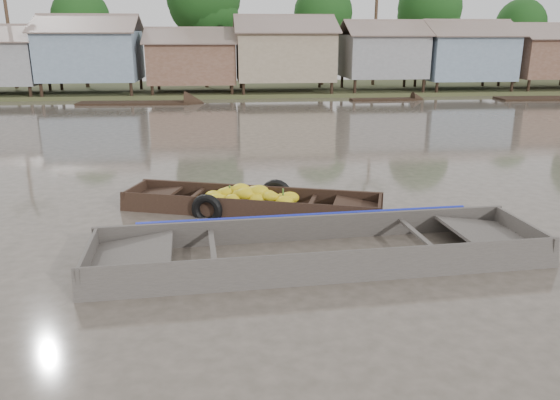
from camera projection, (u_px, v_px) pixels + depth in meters
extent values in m
plane|color=#463F36|center=(325.00, 258.00, 10.27)|extent=(120.00, 120.00, 0.00)
cube|color=#384723|center=(246.00, 90.00, 41.68)|extent=(120.00, 12.00, 0.50)
cube|color=brown|center=(2.00, 33.00, 36.75)|extent=(5.90, 2.79, 1.19)
cube|color=slate|center=(92.00, 56.00, 36.53)|extent=(6.20, 5.20, 3.20)
cube|color=brown|center=(83.00, 23.00, 34.60)|extent=(6.60, 3.02, 1.28)
cube|color=brown|center=(93.00, 24.00, 37.27)|extent=(6.60, 3.02, 1.28)
cube|color=brown|center=(193.00, 63.00, 37.34)|extent=(5.80, 4.60, 2.70)
cube|color=brown|center=(191.00, 35.00, 35.63)|extent=(6.20, 2.67, 1.14)
cube|color=brown|center=(192.00, 35.00, 38.00)|extent=(6.20, 2.67, 1.14)
cube|color=gray|center=(284.00, 56.00, 37.83)|extent=(6.50, 5.30, 3.30)
cube|color=brown|center=(287.00, 24.00, 35.86)|extent=(6.90, 3.08, 1.31)
cube|color=brown|center=(282.00, 24.00, 38.58)|extent=(6.90, 3.08, 1.31)
cube|color=gray|center=(382.00, 56.00, 38.54)|extent=(5.40, 4.70, 2.90)
cube|color=brown|center=(389.00, 28.00, 36.78)|extent=(5.80, 2.73, 1.17)
cube|color=brown|center=(379.00, 28.00, 39.19)|extent=(5.80, 2.73, 1.17)
cube|color=slate|center=(464.00, 57.00, 39.16)|extent=(6.00, 5.00, 3.10)
cube|color=brown|center=(475.00, 28.00, 37.30)|extent=(6.40, 2.90, 1.24)
cube|color=brown|center=(459.00, 28.00, 39.87)|extent=(6.40, 2.90, 1.24)
cube|color=brown|center=(549.00, 58.00, 39.82)|extent=(5.70, 4.90, 2.80)
cube|color=brown|center=(542.00, 31.00, 40.54)|extent=(6.10, 2.85, 1.21)
cylinder|color=#473323|center=(85.00, 57.00, 40.74)|extent=(0.28, 0.28, 4.90)
sphere|color=#153D13|center=(81.00, 18.00, 39.92)|extent=(4.20, 4.20, 4.20)
cylinder|color=#473323|center=(205.00, 47.00, 40.47)|extent=(0.28, 0.28, 6.30)
cylinder|color=#473323|center=(322.00, 54.00, 42.47)|extent=(0.28, 0.28, 5.25)
sphere|color=#153D13|center=(323.00, 13.00, 41.60)|extent=(4.50, 4.50, 4.50)
cylinder|color=#473323|center=(426.00, 52.00, 42.26)|extent=(0.28, 0.28, 5.60)
sphere|color=#153D13|center=(430.00, 8.00, 41.33)|extent=(4.80, 4.80, 4.80)
cylinder|color=#473323|center=(517.00, 58.00, 44.15)|extent=(0.28, 0.28, 4.55)
sphere|color=#153D13|center=(521.00, 24.00, 43.40)|extent=(3.90, 3.90, 3.90)
cylinder|color=#473323|center=(9.00, 28.00, 39.17)|extent=(0.24, 0.24, 9.00)
cylinder|color=#473323|center=(375.00, 35.00, 41.99)|extent=(0.24, 0.24, 8.00)
cube|color=black|center=(252.00, 213.00, 13.14)|extent=(6.09, 2.94, 0.08)
cube|color=black|center=(258.00, 196.00, 13.68)|extent=(5.91, 2.03, 0.57)
cube|color=black|center=(245.00, 212.00, 12.45)|extent=(5.91, 2.03, 0.57)
cube|color=black|center=(379.00, 212.00, 12.47)|extent=(0.47, 1.29, 0.54)
cube|color=black|center=(356.00, 207.00, 12.56)|extent=(1.35, 1.42, 0.21)
cube|color=black|center=(136.00, 196.00, 13.66)|extent=(0.47, 1.29, 0.54)
cube|color=black|center=(155.00, 195.00, 13.54)|extent=(1.35, 1.42, 0.21)
cube|color=black|center=(195.00, 195.00, 13.32)|extent=(0.49, 1.25, 0.05)
cube|color=black|center=(311.00, 203.00, 12.75)|extent=(0.49, 1.25, 0.05)
ellipsoid|color=yellow|center=(271.00, 197.00, 12.73)|extent=(0.45, 0.37, 0.24)
ellipsoid|color=yellow|center=(243.00, 191.00, 13.37)|extent=(0.45, 0.38, 0.24)
ellipsoid|color=yellow|center=(233.00, 199.00, 12.82)|extent=(0.44, 0.37, 0.23)
ellipsoid|color=yellow|center=(241.00, 195.00, 12.97)|extent=(0.53, 0.44, 0.28)
ellipsoid|color=yellow|center=(209.00, 206.00, 12.92)|extent=(0.46, 0.38, 0.24)
ellipsoid|color=yellow|center=(283.00, 199.00, 13.19)|extent=(0.50, 0.41, 0.26)
ellipsoid|color=yellow|center=(254.00, 190.00, 13.06)|extent=(0.44, 0.36, 0.23)
ellipsoid|color=yellow|center=(252.00, 206.00, 12.69)|extent=(0.46, 0.38, 0.24)
ellipsoid|color=yellow|center=(258.00, 191.00, 12.90)|extent=(0.59, 0.49, 0.31)
ellipsoid|color=yellow|center=(230.00, 193.00, 13.17)|extent=(0.57, 0.48, 0.30)
ellipsoid|color=yellow|center=(241.00, 189.00, 13.08)|extent=(0.54, 0.45, 0.29)
ellipsoid|color=yellow|center=(251.00, 193.00, 13.14)|extent=(0.55, 0.45, 0.29)
ellipsoid|color=yellow|center=(292.00, 209.00, 12.50)|extent=(0.48, 0.40, 0.25)
ellipsoid|color=yellow|center=(219.00, 204.00, 12.90)|extent=(0.56, 0.46, 0.29)
ellipsoid|color=yellow|center=(215.00, 197.00, 13.17)|extent=(0.58, 0.48, 0.30)
ellipsoid|color=yellow|center=(289.00, 198.00, 13.07)|extent=(0.56, 0.47, 0.30)
ellipsoid|color=yellow|center=(248.00, 194.00, 13.31)|extent=(0.47, 0.39, 0.25)
ellipsoid|color=yellow|center=(214.00, 196.00, 13.37)|extent=(0.52, 0.43, 0.28)
ellipsoid|color=yellow|center=(258.00, 199.00, 12.79)|extent=(0.50, 0.41, 0.26)
ellipsoid|color=yellow|center=(284.00, 202.00, 12.72)|extent=(0.53, 0.44, 0.28)
ellipsoid|color=yellow|center=(217.00, 200.00, 13.00)|extent=(0.57, 0.48, 0.30)
ellipsoid|color=yellow|center=(247.00, 193.00, 13.25)|extent=(0.51, 0.42, 0.27)
ellipsoid|color=yellow|center=(269.00, 196.00, 13.36)|extent=(0.48, 0.39, 0.25)
ellipsoid|color=yellow|center=(246.00, 194.00, 12.85)|extent=(0.54, 0.45, 0.29)
ellipsoid|color=yellow|center=(221.00, 200.00, 12.97)|extent=(0.51, 0.42, 0.27)
ellipsoid|color=yellow|center=(225.00, 193.00, 13.21)|extent=(0.49, 0.41, 0.26)
ellipsoid|color=yellow|center=(254.00, 196.00, 12.88)|extent=(0.51, 0.43, 0.27)
ellipsoid|color=yellow|center=(267.00, 196.00, 13.33)|extent=(0.49, 0.41, 0.26)
ellipsoid|color=yellow|center=(243.00, 193.00, 13.19)|extent=(0.51, 0.42, 0.27)
ellipsoid|color=yellow|center=(211.00, 201.00, 13.21)|extent=(0.44, 0.37, 0.23)
ellipsoid|color=yellow|center=(267.00, 196.00, 12.86)|extent=(0.53, 0.44, 0.28)
ellipsoid|color=yellow|center=(217.00, 203.00, 12.90)|extent=(0.56, 0.47, 0.30)
cylinder|color=#3F6626|center=(230.00, 190.00, 13.08)|extent=(0.04, 0.04, 0.20)
cylinder|color=#3F6626|center=(261.00, 191.00, 12.93)|extent=(0.04, 0.04, 0.20)
cylinder|color=#3F6626|center=(283.00, 193.00, 12.82)|extent=(0.04, 0.04, 0.20)
torus|color=black|center=(276.00, 195.00, 13.67)|extent=(0.84, 0.44, 0.82)
torus|color=black|center=(207.00, 210.00, 12.54)|extent=(0.77, 0.42, 0.75)
cube|color=#403B36|center=(319.00, 263.00, 10.25)|extent=(8.32, 2.26, 0.08)
cube|color=#403B36|center=(308.00, 230.00, 11.11)|extent=(8.40, 0.68, 0.67)
cube|color=#403B36|center=(333.00, 271.00, 9.21)|extent=(8.40, 0.68, 0.67)
cube|color=#403B36|center=(521.00, 236.00, 10.81)|extent=(0.18, 2.05, 0.64)
cube|color=#403B36|center=(488.00, 234.00, 10.67)|extent=(1.53, 1.85, 0.26)
cube|color=#403B36|center=(90.00, 263.00, 9.52)|extent=(0.18, 2.05, 0.64)
cube|color=#403B36|center=(131.00, 256.00, 9.61)|extent=(1.53, 1.85, 0.26)
cube|color=#403B36|center=(213.00, 248.00, 9.82)|extent=(0.22, 1.97, 0.05)
cube|color=#403B36|center=(419.00, 236.00, 10.43)|extent=(0.22, 1.97, 0.05)
cube|color=#665E54|center=(319.00, 261.00, 10.23)|extent=(6.35, 1.98, 0.02)
cube|color=#101BA0|center=(307.00, 217.00, 11.10)|extent=(6.79, 0.50, 0.17)
torus|color=olive|center=(468.00, 257.00, 10.35)|extent=(0.47, 0.47, 0.07)
torus|color=olive|center=(468.00, 254.00, 10.34)|extent=(0.38, 0.38, 0.07)
cube|color=black|center=(383.00, 101.00, 35.05)|extent=(4.28, 1.06, 0.35)
cube|color=black|center=(134.00, 105.00, 33.18)|extent=(6.77, 1.80, 0.35)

